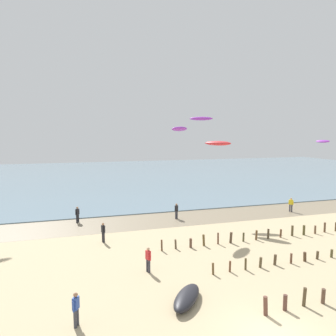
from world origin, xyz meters
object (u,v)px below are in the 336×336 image
Objects in this scene: kite_aloft_5 at (201,119)px; person_nearest_camera at (77,214)px; person_far_down_beach at (103,232)px; kite_aloft_4 at (218,143)px; person_mid_beach at (148,259)px; person_right_flank at (176,211)px; person_by_waterline at (76,308)px; kite_aloft_1 at (323,141)px; grounded_kite at (187,297)px; kite_aloft_3 at (180,129)px; person_left_flank at (291,204)px.

person_nearest_camera is at bearing -150.90° from kite_aloft_5.
person_far_down_beach is 15.15m from kite_aloft_4.
person_mid_beach is 1.00× the size of person_right_flank.
person_nearest_camera is at bearing 106.56° from person_far_down_beach.
person_mid_beach and person_by_waterline have the same top height.
person_by_waterline is 0.88× the size of kite_aloft_1.
grounded_kite is at bearing 109.70° from kite_aloft_4.
grounded_kite is 34.62m from kite_aloft_1.
person_right_flank is 0.66× the size of kite_aloft_3.
person_by_waterline is 0.55× the size of grounded_kite.
person_right_flank is 0.57× the size of kite_aloft_4.
kite_aloft_1 is (27.14, 19.96, 7.93)m from grounded_kite.
person_by_waterline is at bearing 96.99° from kite_aloft_4.
person_left_flank is 24.50m from grounded_kite.
kite_aloft_3 is 0.87× the size of kite_aloft_4.
grounded_kite is 1.04× the size of kite_aloft_4.
kite_aloft_4 reaches higher than person_by_waterline.
person_left_flank is 16.76m from kite_aloft_3.
grounded_kite is at bearing 4.46° from person_by_waterline.
person_nearest_camera is at bearing 89.10° from person_by_waterline.
kite_aloft_5 is at bearing 53.68° from person_by_waterline.
person_by_waterline is at bearing -90.90° from person_nearest_camera.
person_by_waterline is 5.87m from grounded_kite.
person_mid_beach is at bearing 97.25° from kite_aloft_4.
kite_aloft_5 is at bearing 8.34° from kite_aloft_3.
person_by_waterline is 0.62× the size of kite_aloft_5.
kite_aloft_3 is (8.17, 3.86, 8.84)m from person_far_down_beach.
person_right_flank is at bearing 176.06° from person_left_flank.
person_far_down_beach reaches higher than grounded_kite.
person_left_flank is (24.44, -2.49, 0.00)m from person_nearest_camera.
person_right_flank is (5.99, 12.13, 0.00)m from person_mid_beach.
kite_aloft_5 reaches higher than kite_aloft_1.
kite_aloft_3 reaches higher than kite_aloft_1.
person_mid_beach is 0.55× the size of grounded_kite.
kite_aloft_3 is (5.81, 10.66, 8.84)m from person_mid_beach.
kite_aloft_3 is at bearing -110.08° from kite_aloft_5.
person_left_flank is at bearing 0.98° from kite_aloft_5.
kite_aloft_1 reaches higher than person_mid_beach.
kite_aloft_5 reaches higher than person_by_waterline.
person_far_down_beach is at bearing 68.54° from kite_aloft_4.
kite_aloft_4 reaches higher than person_nearest_camera.
kite_aloft_3 reaches higher than person_by_waterline.
person_nearest_camera is 1.00× the size of person_left_flank.
person_left_flank is 0.55× the size of grounded_kite.
person_mid_beach and person_far_down_beach have the same top height.
kite_aloft_5 reaches higher than person_far_down_beach.
person_nearest_camera is 10.50m from person_right_flank.
kite_aloft_1 reaches higher than person_by_waterline.
kite_aloft_4 reaches higher than grounded_kite.
kite_aloft_4 is 1.09× the size of kite_aloft_5.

